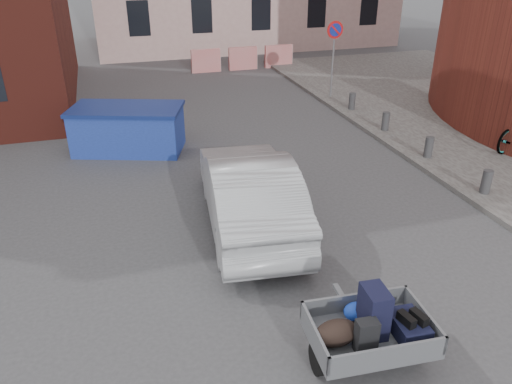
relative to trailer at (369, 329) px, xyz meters
name	(u,v)px	position (x,y,z in m)	size (l,w,h in m)	color
ground	(245,273)	(-1.03, 2.49, -0.61)	(120.00, 120.00, 0.00)	#38383A
no_parking_sign	(334,43)	(4.97, 11.98, 1.41)	(0.60, 0.09, 2.65)	gray
bollards	(429,147)	(4.97, 5.89, -0.21)	(0.22, 9.02, 0.55)	#3A3A3D
barriers	(243,58)	(3.17, 17.49, -0.11)	(4.70, 0.18, 1.00)	red
trailer	(369,329)	(0.00, 0.00, 0.00)	(1.68, 1.86, 1.20)	black
dumpster	(128,129)	(-2.49, 8.99, 0.02)	(3.29, 2.41, 1.24)	#20399B
silver_car	(249,191)	(-0.46, 4.11, 0.16)	(1.63, 4.68, 1.54)	#A3A6AA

